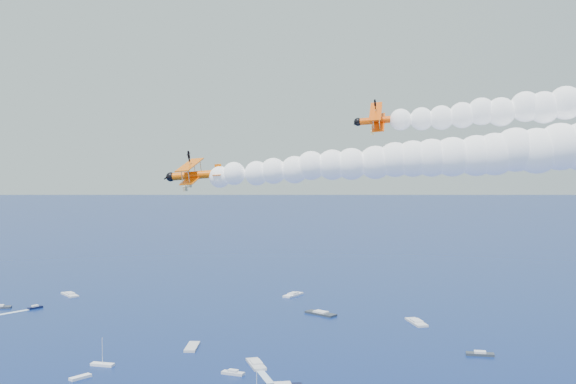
# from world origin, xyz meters

# --- Properties ---
(biplane_lead) EXTENTS (7.58, 9.35, 7.64)m
(biplane_lead) POSITION_xyz_m (24.66, 19.38, 61.11)
(biplane_lead) COLOR #EA4C04
(biplane_trail) EXTENTS (8.25, 9.75, 7.34)m
(biplane_trail) POSITION_xyz_m (-0.07, 15.89, 53.68)
(biplane_trail) COLOR #FB6305
(smoke_trail_trail) EXTENTS (55.85, 8.16, 10.52)m
(smoke_trail_trail) POSITION_xyz_m (27.62, 15.41, 55.77)
(smoke_trail_trail) COLOR white
(spectator_boats) EXTENTS (230.35, 190.70, 0.70)m
(spectator_boats) POSITION_xyz_m (-3.17, 108.95, 0.35)
(spectator_boats) COLOR black
(spectator_boats) RESTS_ON ground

